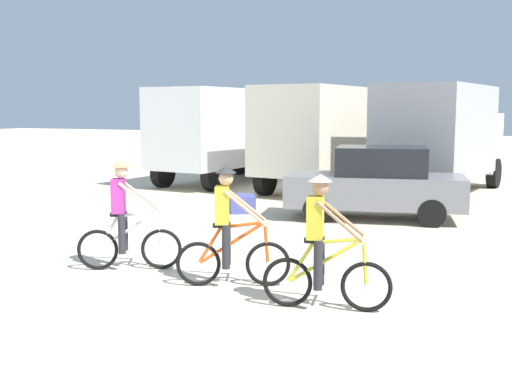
{
  "coord_description": "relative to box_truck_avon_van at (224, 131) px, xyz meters",
  "views": [
    {
      "loc": [
        5.08,
        -6.31,
        2.66
      ],
      "look_at": [
        0.26,
        4.44,
        1.1
      ],
      "focal_mm": 44.21,
      "sensor_mm": 36.0,
      "label": 1
    }
  ],
  "objects": [
    {
      "name": "ground_plane",
      "position": [
        5.3,
        -13.99,
        -1.87
      ],
      "size": [
        120.0,
        120.0,
        0.0
      ],
      "primitive_type": "plane",
      "color": "beige"
    },
    {
      "name": "cyclist_near_camera",
      "position": [
        7.85,
        -12.5,
        -1.03
      ],
      "size": [
        1.7,
        0.57,
        1.82
      ],
      "color": "black",
      "rests_on": "ground"
    },
    {
      "name": "cyclist_cowboy_hat",
      "position": [
        6.23,
        -12.02,
        -1.03
      ],
      "size": [
        1.61,
        0.81,
        1.82
      ],
      "color": "black",
      "rests_on": "ground"
    },
    {
      "name": "supply_crate",
      "position": [
        3.46,
        -5.74,
        -1.66
      ],
      "size": [
        0.93,
        0.98,
        0.44
      ],
      "primitive_type": "cube",
      "rotation": [
        0.0,
        0.0,
        0.52
      ],
      "color": "#4C5199",
      "rests_on": "ground"
    },
    {
      "name": "box_truck_avon_van",
      "position": [
        0.0,
        0.0,
        0.0
      ],
      "size": [
        2.98,
        6.94,
        3.35
      ],
      "color": "white",
      "rests_on": "ground"
    },
    {
      "name": "sedan_parked",
      "position": [
        6.87,
        -5.37,
        -0.99
      ],
      "size": [
        4.48,
        2.6,
        1.76
      ],
      "color": "slate",
      "rests_on": "ground"
    },
    {
      "name": "box_truck_grey_hauler",
      "position": [
        7.67,
        -0.24,
        0.0
      ],
      "size": [
        3.23,
        7.0,
        3.35
      ],
      "color": "#9E9EA3",
      "rests_on": "ground"
    },
    {
      "name": "box_truck_cream_rv",
      "position": [
        3.98,
        -0.39,
        0.0
      ],
      "size": [
        3.03,
        6.95,
        3.35
      ],
      "color": "beige",
      "rests_on": "ground"
    },
    {
      "name": "cyclist_orange_shirt",
      "position": [
        4.22,
        -11.84,
        -1.03
      ],
      "size": [
        1.57,
        0.88,
        1.82
      ],
      "color": "black",
      "rests_on": "ground"
    }
  ]
}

